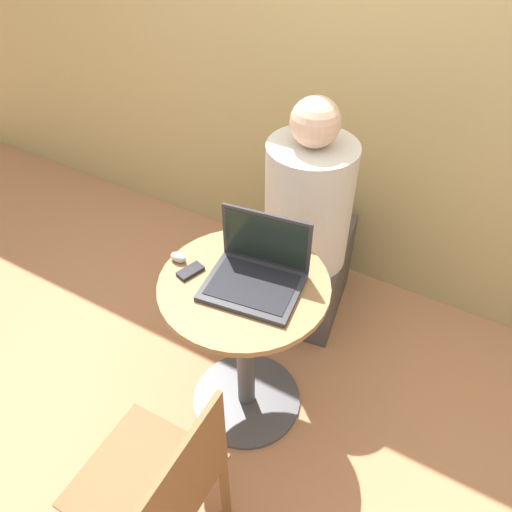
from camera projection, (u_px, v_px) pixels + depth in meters
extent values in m
plane|color=tan|center=(247.00, 400.00, 2.31)|extent=(12.00, 12.00, 0.00)
cube|color=tan|center=(372.00, 40.00, 2.14)|extent=(7.00, 0.05, 2.60)
cylinder|color=#4C4C51|center=(247.00, 399.00, 2.30)|extent=(0.49, 0.49, 0.02)
cylinder|color=#4C4C51|center=(246.00, 349.00, 2.05)|extent=(0.08, 0.08, 0.72)
cylinder|color=olive|center=(244.00, 285.00, 1.81)|extent=(0.63, 0.63, 0.02)
cube|color=#2D2D33|center=(253.00, 287.00, 1.77)|extent=(0.37, 0.31, 0.02)
cube|color=black|center=(253.00, 285.00, 1.76)|extent=(0.32, 0.25, 0.00)
cube|color=#2D2D33|center=(266.00, 239.00, 1.78)|extent=(0.33, 0.06, 0.22)
cube|color=black|center=(266.00, 240.00, 1.77)|extent=(0.30, 0.05, 0.20)
cube|color=black|center=(190.00, 271.00, 1.83)|extent=(0.08, 0.11, 0.02)
ellipsoid|color=#B2B2B7|center=(178.00, 257.00, 1.87)|extent=(0.07, 0.04, 0.04)
cylinder|color=brown|center=(145.00, 443.00, 1.92)|extent=(0.04, 0.04, 0.43)
cylinder|color=brown|center=(224.00, 488.00, 1.80)|extent=(0.04, 0.04, 0.43)
cube|color=brown|center=(145.00, 480.00, 1.59)|extent=(0.41, 0.41, 0.02)
cube|color=brown|center=(189.00, 480.00, 1.39)|extent=(0.03, 0.37, 0.39)
cube|color=#4C4742|center=(308.00, 272.00, 2.61)|extent=(0.45, 0.59, 0.47)
cylinder|color=beige|center=(308.00, 205.00, 2.16)|extent=(0.38, 0.38, 0.58)
sphere|color=beige|center=(315.00, 122.00, 1.90)|extent=(0.20, 0.20, 0.20)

